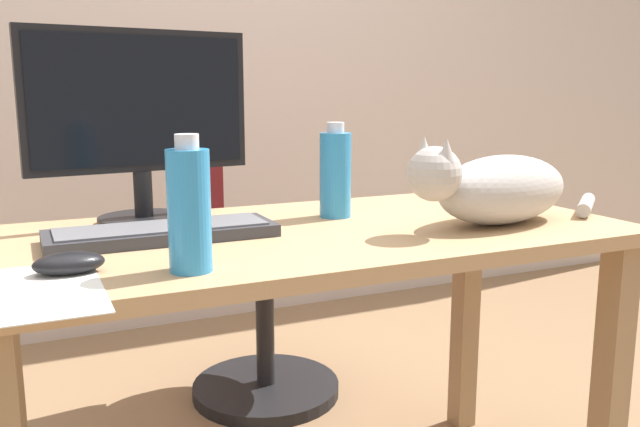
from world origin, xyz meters
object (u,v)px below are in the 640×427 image
cat (496,188)px  computer_mouse (69,263)px  monitor (140,119)px  office_chair (249,284)px  spray_bottle (189,209)px  keyboard (162,233)px  water_bottle (335,174)px

cat → computer_mouse: cat is taller
cat → monitor: bearing=154.0°
office_chair → computer_mouse: bearing=-124.2°
spray_bottle → cat: bearing=7.9°
office_chair → cat: cat is taller
keyboard → spray_bottle: spray_bottle is taller
office_chair → cat: (0.29, -0.83, 0.40)m
water_bottle → keyboard: bearing=-170.3°
cat → spray_bottle: bearing=-172.1°
monitor → keyboard: size_ratio=1.09×
computer_mouse → water_bottle: (0.60, 0.26, 0.08)m
office_chair → cat: size_ratio=1.49×
keyboard → water_bottle: (0.41, 0.07, 0.09)m
office_chair → water_bottle: bearing=-88.7°
keyboard → water_bottle: bearing=9.7°
office_chair → water_bottle: water_bottle is taller
monitor → water_bottle: size_ratio=2.21×
keyboard → computer_mouse: size_ratio=4.00×
office_chair → monitor: (-0.40, -0.49, 0.55)m
monitor → cat: monitor is taller
computer_mouse → water_bottle: 0.66m
monitor → computer_mouse: monitor is taller
water_bottle → spray_bottle: 0.53m
keyboard → spray_bottle: 0.27m
keyboard → water_bottle: water_bottle is taller
monitor → keyboard: 0.28m
water_bottle → spray_bottle: size_ratio=0.98×
keyboard → computer_mouse: (-0.19, -0.19, 0.00)m
monitor → cat: (0.69, -0.34, -0.15)m
cat → computer_mouse: size_ratio=5.51×
keyboard → cat: (0.69, -0.16, 0.07)m
computer_mouse → cat: bearing=2.2°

